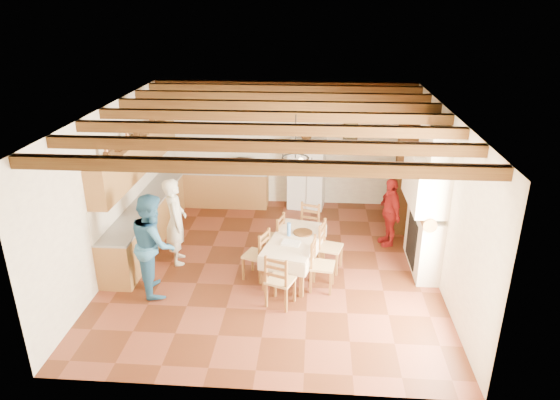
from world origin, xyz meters
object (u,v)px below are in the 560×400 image
(hutch, at_px, (407,174))
(chair_end_near, at_px, (280,279))
(chair_right_near, at_px, (322,265))
(person_woman_red, at_px, (390,212))
(chair_end_far, at_px, (307,228))
(person_woman_blue, at_px, (153,244))
(refrigerator, at_px, (307,173))
(chair_right_far, at_px, (331,247))
(microwave, at_px, (245,165))
(chair_left_near, at_px, (256,254))
(dining_table, at_px, (294,243))
(chair_left_far, at_px, (272,237))
(person_man, at_px, (176,221))

(hutch, height_order, chair_end_near, hutch)
(chair_right_near, xyz_separation_m, person_woman_red, (1.37, 1.84, 0.24))
(chair_end_far, distance_m, person_woman_blue, 3.12)
(refrigerator, height_order, chair_end_far, refrigerator)
(hutch, relative_size, chair_end_far, 2.48)
(chair_right_far, distance_m, microwave, 3.65)
(refrigerator, relative_size, person_woman_red, 1.17)
(chair_left_near, bearing_deg, dining_table, 126.65)
(chair_right_near, bearing_deg, chair_left_near, 84.02)
(microwave, bearing_deg, chair_right_near, -49.80)
(chair_left_far, height_order, person_woman_red, person_woman_red)
(dining_table, relative_size, chair_end_far, 1.85)
(person_man, height_order, person_woman_red, person_man)
(hutch, xyz_separation_m, person_woman_blue, (-4.72, -3.12, -0.29))
(person_woman_blue, bearing_deg, person_man, -28.30)
(hutch, relative_size, chair_left_far, 2.48)
(chair_end_near, height_order, person_woman_blue, person_woman_blue)
(hutch, relative_size, chair_right_far, 2.48)
(chair_right_far, distance_m, person_woman_red, 1.69)
(dining_table, distance_m, chair_right_near, 0.73)
(chair_end_far, relative_size, person_woman_red, 0.67)
(hutch, distance_m, person_man, 5.08)
(chair_right_near, bearing_deg, chair_right_far, -4.37)
(hutch, distance_m, chair_right_far, 2.86)
(chair_left_near, bearing_deg, chair_right_far, 126.54)
(chair_end_near, bearing_deg, refrigerator, -73.60)
(hutch, xyz_separation_m, dining_table, (-2.35, -2.39, -0.56))
(chair_end_near, height_order, chair_end_far, same)
(chair_end_far, bearing_deg, chair_right_near, -61.09)
(person_woman_blue, bearing_deg, person_woman_red, -86.48)
(person_man, bearing_deg, chair_left_near, -122.63)
(chair_left_far, distance_m, chair_right_near, 1.39)
(chair_end_near, height_order, microwave, microwave)
(person_woman_blue, bearing_deg, chair_right_near, -107.83)
(chair_end_near, bearing_deg, chair_right_far, -104.01)
(person_man, bearing_deg, person_woman_blue, 158.51)
(microwave, bearing_deg, person_woman_red, -16.29)
(microwave, bearing_deg, hutch, 1.26)
(refrigerator, relative_size, person_man, 0.99)
(chair_end_near, xyz_separation_m, microwave, (-1.16, 4.21, 0.56))
(hutch, bearing_deg, dining_table, -126.98)
(chair_left_far, bearing_deg, chair_right_near, 59.11)
(refrigerator, distance_m, chair_end_near, 4.32)
(hutch, height_order, dining_table, hutch)
(hutch, height_order, chair_right_near, hutch)
(chair_left_far, bearing_deg, person_woman_blue, -42.12)
(chair_end_near, bearing_deg, person_man, -11.60)
(hutch, xyz_separation_m, chair_right_near, (-1.83, -2.88, -0.71))
(hutch, relative_size, person_man, 1.40)
(chair_right_near, height_order, chair_end_near, same)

